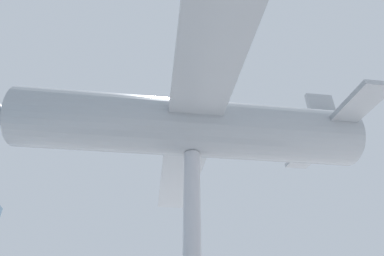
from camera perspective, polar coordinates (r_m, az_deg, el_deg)
support_pylon_central at (r=9.20m, az=0.00°, el=-22.80°), size 0.54×0.54×6.32m
suspended_airplane at (r=10.65m, az=-1.73°, el=0.16°), size 18.74×13.72×3.02m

